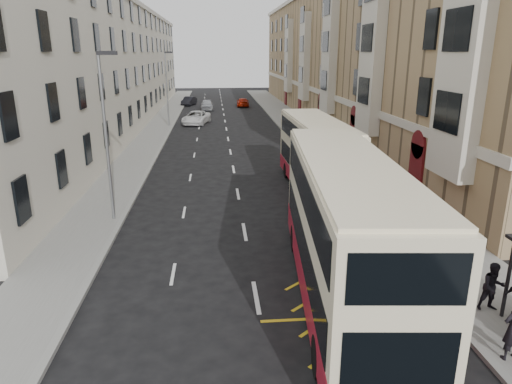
{
  "coord_description": "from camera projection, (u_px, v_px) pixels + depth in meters",
  "views": [
    {
      "loc": [
        -1.27,
        -9.89,
        8.1
      ],
      "look_at": [
        0.41,
        8.6,
        2.38
      ],
      "focal_mm": 32.0,
      "sensor_mm": 36.0,
      "label": 1
    }
  ],
  "objects": [
    {
      "name": "street_lamp_near",
      "position": [
        106.0,
        129.0,
        21.42
      ],
      "size": [
        0.93,
        0.18,
        8.0
      ],
      "color": "gray",
      "rests_on": "pavement_left"
    },
    {
      "name": "terrace_right",
      "position": [
        349.0,
        57.0,
        54.17
      ],
      "size": [
        10.75,
        79.0,
        15.25
      ],
      "color": "#967B57",
      "rests_on": "ground"
    },
    {
      "name": "terrace_left",
      "position": [
        106.0,
        66.0,
        52.13
      ],
      "size": [
        9.18,
        79.0,
        13.25
      ],
      "color": "beige",
      "rests_on": "ground"
    },
    {
      "name": "pavement_left",
      "position": [
        144.0,
        148.0,
        39.79
      ],
      "size": [
        3.0,
        120.0,
        0.15
      ],
      "primitive_type": "cube",
      "color": "slate",
      "rests_on": "ground"
    },
    {
      "name": "white_van",
      "position": [
        196.0,
        118.0,
        53.2
      ],
      "size": [
        3.59,
        5.76,
        1.49
      ],
      "primitive_type": "imported",
      "rotation": [
        0.0,
        0.0,
        -0.22
      ],
      "color": "silver",
      "rests_on": "ground"
    },
    {
      "name": "ground",
      "position": [
        270.0,
        376.0,
        11.91
      ],
      "size": [
        200.0,
        200.0,
        0.0
      ],
      "primitive_type": "plane",
      "color": "black",
      "rests_on": "ground"
    },
    {
      "name": "car_silver",
      "position": [
        207.0,
        105.0,
        66.21
      ],
      "size": [
        1.81,
        4.42,
        1.5
      ],
      "primitive_type": "imported",
      "rotation": [
        0.0,
        0.0,
        0.01
      ],
      "color": "#A2A5A9",
      "rests_on": "ground"
    },
    {
      "name": "pedestrian_mid",
      "position": [
        493.0,
        287.0,
        14.45
      ],
      "size": [
        0.83,
        0.66,
        1.62
      ],
      "primitive_type": "imported",
      "rotation": [
        0.0,
        0.0,
        -0.06
      ],
      "color": "black",
      "rests_on": "pavement_right"
    },
    {
      "name": "car_red",
      "position": [
        243.0,
        102.0,
        70.27
      ],
      "size": [
        2.02,
        4.5,
        1.28
      ],
      "primitive_type": "imported",
      "rotation": [
        0.0,
        0.0,
        3.09
      ],
      "color": "#9B1401",
      "rests_on": "ground"
    },
    {
      "name": "kerb_left",
      "position": [
        161.0,
        148.0,
        39.92
      ],
      "size": [
        0.25,
        120.0,
        0.15
      ],
      "primitive_type": "cube",
      "color": "gray",
      "rests_on": "ground"
    },
    {
      "name": "double_decker_front",
      "position": [
        344.0,
        230.0,
        14.96
      ],
      "size": [
        3.92,
        12.46,
        4.89
      ],
      "rotation": [
        0.0,
        0.0,
        -0.09
      ],
      "color": "beige",
      "rests_on": "ground"
    },
    {
      "name": "car_dark",
      "position": [
        189.0,
        101.0,
        71.91
      ],
      "size": [
        2.45,
        4.33,
        1.35
      ],
      "primitive_type": "imported",
      "rotation": [
        0.0,
        0.0,
        -0.26
      ],
      "color": "black",
      "rests_on": "ground"
    },
    {
      "name": "street_lamp_far",
      "position": [
        167.0,
        85.0,
        49.97
      ],
      "size": [
        0.93,
        0.18,
        8.0
      ],
      "color": "gray",
      "rests_on": "pavement_left"
    },
    {
      "name": "double_decker_rear",
      "position": [
        316.0,
        156.0,
        26.78
      ],
      "size": [
        2.66,
        11.01,
        4.38
      ],
      "rotation": [
        0.0,
        0.0,
        0.01
      ],
      "color": "beige",
      "rests_on": "ground"
    },
    {
      "name": "guard_railing",
      "position": [
        412.0,
        247.0,
        17.67
      ],
      "size": [
        0.06,
        6.56,
        1.01
      ],
      "color": "red",
      "rests_on": "pavement_right"
    },
    {
      "name": "pavement_right",
      "position": [
        318.0,
        145.0,
        41.13
      ],
      "size": [
        4.0,
        120.0,
        0.15
      ],
      "primitive_type": "cube",
      "color": "slate",
      "rests_on": "ground"
    },
    {
      "name": "road_markings",
      "position": [
        225.0,
        122.0,
        54.74
      ],
      "size": [
        10.0,
        110.0,
        0.01
      ],
      "primitive_type": null,
      "color": "silver",
      "rests_on": "ground"
    },
    {
      "name": "kerb_right",
      "position": [
        296.0,
        145.0,
        40.96
      ],
      "size": [
        0.25,
        120.0,
        0.15
      ],
      "primitive_type": "cube",
      "color": "gray",
      "rests_on": "ground"
    }
  ]
}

